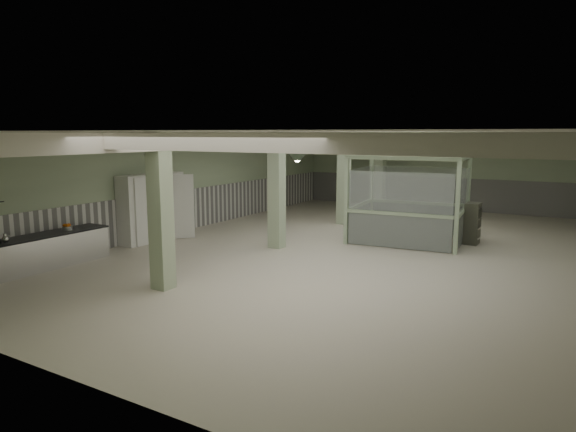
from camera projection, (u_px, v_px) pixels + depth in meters
The scene contains 28 objects.
floor at pixel (363, 250), 15.77m from camera, with size 20.00×20.00×0.00m, color beige.
ceiling at pixel (366, 132), 15.20m from camera, with size 14.00×20.00×0.02m, color silver.
wall_back at pixel (446, 171), 23.98m from camera, with size 14.00×0.02×3.60m, color #AEC29B.
wall_front at pixel (85, 264), 6.99m from camera, with size 14.00×0.02×3.60m, color #AEC29B.
wall_left at pixel (188, 181), 19.00m from camera, with size 0.02×20.00×3.60m, color #AEC29B.
wainscot_left at pixel (189, 209), 19.16m from camera, with size 0.05×19.90×1.50m, color silver.
wainscot_back at pixel (445, 194), 24.13m from camera, with size 13.90×0.05×1.50m, color silver.
girder at pixel (293, 139), 16.49m from camera, with size 0.45×19.90×0.40m, color silver.
beam_a at pixel (201, 142), 8.85m from camera, with size 13.90×0.35×0.32m, color silver.
beam_b at pixel (277, 140), 10.98m from camera, with size 13.90×0.35×0.32m, color silver.
beam_c at pixel (329, 139), 13.10m from camera, with size 13.90×0.35×0.32m, color silver.
beam_d at pixel (366, 138), 15.23m from camera, with size 13.90×0.35×0.32m, color silver.
beam_e at pixel (394, 137), 17.35m from camera, with size 13.90×0.35×0.32m, color silver.
beam_f at pixel (416, 137), 19.48m from camera, with size 13.90×0.35×0.32m, color silver.
beam_g at pixel (433, 137), 21.60m from camera, with size 13.90×0.35×0.32m, color silver.
column_a at pixel (161, 212), 11.64m from camera, with size 0.42×0.42×3.60m, color #A7BB97.
column_b at pixel (277, 191), 15.89m from camera, with size 0.42×0.42×3.60m, color #A7BB97.
column_c at pixel (344, 178), 20.14m from camera, with size 0.42×0.42×3.60m, color #A7BB97.
column_d at pixel (380, 172), 23.54m from camera, with size 0.42×0.42×3.60m, color #A7BB97.
pendant_front at pixel (297, 158), 10.79m from camera, with size 0.44×0.44×0.22m, color #2F3F30.
pendant_mid at pixel (387, 150), 15.46m from camera, with size 0.44×0.44×0.22m, color #2F3F30.
pendant_back at pixel (432, 147), 19.71m from camera, with size 0.44×0.44×0.22m, color #2F3F30.
prep_counter at pixel (18, 257), 13.04m from camera, with size 0.88×5.06×0.91m.
pitcher_near at pixel (5, 238), 12.54m from camera, with size 0.16×0.19×0.24m, color silver, non-canonical shape.
orange_bowl at pixel (67, 228), 14.22m from camera, with size 0.28×0.28×0.10m, color #B2B2B7.
walkin_cooler at pixel (152, 207), 17.05m from camera, with size 1.12×2.49×2.28m.
guard_booth at pixel (410, 182), 16.94m from camera, with size 3.95×3.44×2.97m.
filing_cabinet at pixel (472, 223), 16.61m from camera, with size 0.43×0.62×1.34m, color #515244.
Camera 1 is at (5.85, -14.43, 3.57)m, focal length 32.00 mm.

